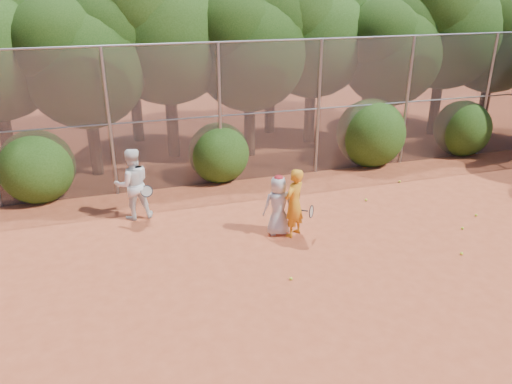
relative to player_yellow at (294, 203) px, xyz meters
name	(u,v)px	position (x,y,z in m)	size (l,w,h in m)	color
ground	(342,286)	(0.16, -2.25, -0.82)	(80.00, 80.00, 0.00)	#AB4526
fence_back	(250,112)	(0.04, 3.75, 1.23)	(20.05, 0.09, 4.03)	gray
tree_2	(85,54)	(-4.29, 5.58, 2.76)	(3.99, 3.47, 5.47)	black
tree_3	(167,20)	(-1.78, 6.59, 3.57)	(4.89, 4.26, 6.70)	black
tree_4	(250,41)	(0.71, 5.98, 2.94)	(4.19, 3.64, 5.73)	black
tree_5	(314,27)	(3.22, 6.79, 3.23)	(4.51, 3.92, 6.17)	black
tree_6	(393,45)	(5.71, 5.78, 2.65)	(3.86, 3.36, 5.29)	black
tree_7	(448,18)	(8.22, 6.39, 3.46)	(4.77, 4.14, 6.53)	black
tree_8	(498,30)	(10.22, 6.08, 2.99)	(4.25, 3.70, 5.82)	black
tree_10	(129,9)	(-2.77, 8.79, 3.81)	(5.15, 4.48, 7.06)	black
tree_11	(272,21)	(2.22, 8.39, 3.34)	(4.64, 4.03, 6.35)	black
tree_12	(375,8)	(6.73, 8.99, 3.69)	(5.02, 4.37, 6.88)	black
bush_0	(36,163)	(-5.84, 4.05, 0.18)	(2.00, 2.00, 2.00)	#1E4010
bush_1	(219,150)	(-0.84, 4.05, 0.08)	(1.80, 1.80, 1.80)	#1E4010
bush_2	(371,130)	(4.16, 4.05, 0.28)	(2.20, 2.20, 2.20)	#1E4010
bush_3	(463,126)	(7.66, 4.05, 0.13)	(1.90, 1.90, 1.90)	#1E4010
player_yellow	(294,203)	(0.00, 0.00, 0.00)	(0.82, 0.67, 1.64)	orange
player_teen	(278,205)	(-0.32, 0.19, -0.09)	(0.72, 0.48, 1.47)	silver
player_white	(133,184)	(-3.46, 2.04, 0.08)	(0.95, 0.79, 1.81)	white
ball_0	(462,228)	(3.99, -0.92, -0.79)	(0.07, 0.07, 0.07)	#CDE92A
ball_1	(366,200)	(2.58, 1.26, -0.79)	(0.07, 0.07, 0.07)	#CDE92A
ball_2	(462,253)	(3.19, -1.93, -0.79)	(0.07, 0.07, 0.07)	#CDE92A
ball_3	(476,215)	(4.79, -0.41, -0.79)	(0.07, 0.07, 0.07)	#CDE92A
ball_4	(291,279)	(-0.73, -1.79, -0.79)	(0.07, 0.07, 0.07)	#CDE92A
ball_5	(400,182)	(4.18, 2.17, -0.79)	(0.07, 0.07, 0.07)	#CDE92A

